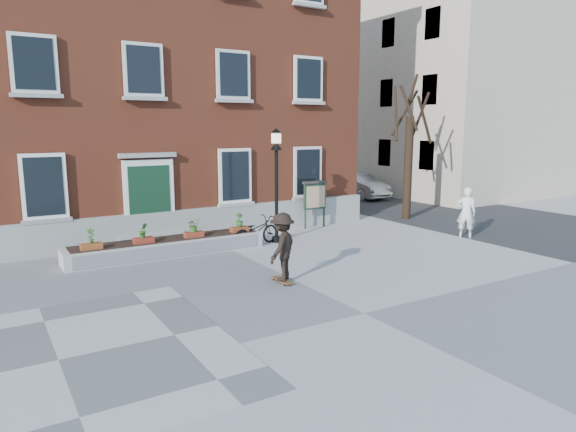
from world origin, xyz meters
TOP-DOWN VIEW (x-y plane):
  - ground at (0.00, 0.00)m, footprint 100.00×100.00m
  - checker_patch at (-6.00, 1.00)m, footprint 6.00×6.00m
  - bicycle at (1.02, 6.94)m, footprint 1.96×1.02m
  - parked_car at (11.40, 14.30)m, footprint 1.47×4.16m
  - bystander at (8.05, 4.03)m, footprint 0.76×0.81m
  - brick_building at (-2.00, 13.98)m, footprint 18.40×10.85m
  - planter_assembly at (-1.99, 7.18)m, footprint 6.20×1.12m
  - bare_tree at (9.01, 8.01)m, footprint 1.83×1.83m
  - side_street at (17.99, 19.78)m, footprint 15.20×36.00m
  - lamp_post at (1.85, 6.98)m, footprint 0.40×0.40m
  - notice_board at (4.43, 8.41)m, footprint 1.10×0.16m
  - skateboarder at (-0.38, 2.84)m, footprint 1.31×1.20m

SIDE VIEW (x-z plane):
  - ground at x=0.00m, z-range 0.00..0.00m
  - checker_patch at x=-6.00m, z-range 0.00..0.01m
  - planter_assembly at x=-1.99m, z-range -0.27..0.88m
  - bicycle at x=1.02m, z-range 0.00..0.98m
  - parked_car at x=11.40m, z-range 0.00..1.37m
  - bystander at x=8.05m, z-range 0.00..1.85m
  - skateboarder at x=-0.38m, z-range 0.03..1.87m
  - notice_board at x=4.43m, z-range 0.33..2.20m
  - lamp_post at x=1.85m, z-range 0.57..4.50m
  - bare_tree at x=9.01m, z-range -0.29..5.87m
  - brick_building at x=-2.00m, z-range 0.00..12.60m
  - side_street at x=17.99m, z-range -0.23..14.27m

